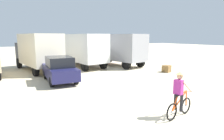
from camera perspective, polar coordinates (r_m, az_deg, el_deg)
ground_plane at (r=9.04m, az=14.22°, el=-10.74°), size 120.00×120.00×0.00m
box_truck_cream_rv at (r=18.88m, az=-21.00°, el=5.42°), size 3.28×7.01×3.35m
box_truck_white_box at (r=20.09m, az=-8.72°, el=6.19°), size 3.07×6.96×3.35m
box_truck_grey_hauler at (r=20.83m, az=1.82°, el=6.43°), size 3.51×7.06×3.35m
sedan_parked at (r=13.93m, az=-15.17°, el=0.24°), size 2.02×4.30×1.76m
cyclist_orange_shirt at (r=7.97m, az=19.16°, el=-7.39°), size 1.71×0.55×1.82m
supply_crate at (r=17.78m, az=15.74°, el=0.35°), size 0.80×0.78×0.60m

